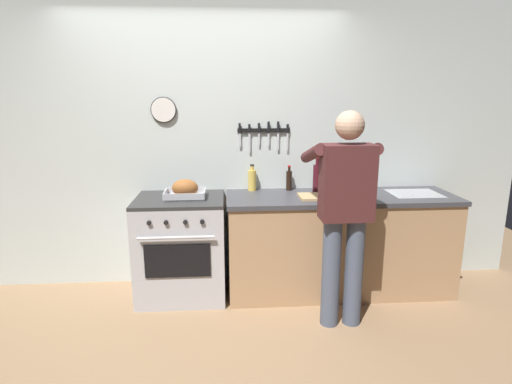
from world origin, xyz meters
TOP-DOWN VIEW (x-y plane):
  - ground_plane at (0.00, 0.00)m, footprint 8.00×8.00m
  - wall_back at (-0.00, 1.35)m, footprint 6.00×0.13m
  - counter_block at (1.21, 0.99)m, footprint 2.03×0.65m
  - stove at (-0.22, 0.99)m, footprint 0.76×0.67m
  - person_cook at (1.07, 0.42)m, footprint 0.51×0.63m
  - roasting_pan at (-0.17, 0.99)m, footprint 0.35×0.26m
  - cutting_board at (0.99, 0.91)m, footprint 0.36×0.24m
  - bottle_olive_oil at (1.15, 1.12)m, footprint 0.06×0.06m
  - bottle_soy_sauce at (0.77, 1.22)m, footprint 0.05×0.05m
  - bottle_cooking_oil at (0.43, 1.23)m, footprint 0.07×0.07m
  - bottle_wine_red at (1.01, 1.13)m, footprint 0.07×0.07m

SIDE VIEW (x-z plane):
  - ground_plane at x=0.00m, z-range 0.00..0.00m
  - stove at x=-0.22m, z-range 0.00..0.90m
  - counter_block at x=1.21m, z-range 0.01..0.91m
  - cutting_board at x=0.99m, z-range 0.90..0.92m
  - person_cook at x=1.07m, z-range 0.12..1.78m
  - roasting_pan at x=-0.17m, z-range 0.89..1.05m
  - bottle_soy_sauce at x=0.77m, z-range 0.88..1.11m
  - bottle_cooking_oil at x=0.43m, z-range 0.88..1.13m
  - bottle_olive_oil at x=1.15m, z-range 0.88..1.16m
  - bottle_wine_red at x=1.01m, z-range 0.87..1.20m
  - wall_back at x=0.00m, z-range 0.00..2.60m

